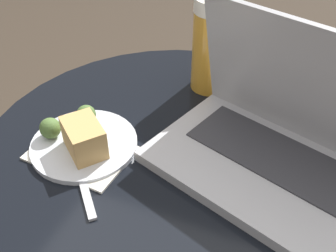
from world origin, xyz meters
name	(u,v)px	position (x,y,z in m)	size (l,w,h in m)	color
table	(178,200)	(0.00, 0.00, 0.39)	(0.68, 0.68, 0.52)	#9E9EA3
napkin	(81,153)	(-0.14, -0.07, 0.52)	(0.17, 0.12, 0.00)	silver
laptop	(273,141)	(0.14, 0.02, 0.57)	(0.38, 0.31, 0.23)	#B2B2B7
beer_glass	(212,45)	(-0.01, 0.20, 0.62)	(0.08, 0.08, 0.19)	gold
snack_plate	(82,138)	(-0.15, -0.06, 0.54)	(0.18, 0.18, 0.06)	silver
fork	(78,165)	(-0.13, -0.10, 0.52)	(0.15, 0.15, 0.00)	silver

